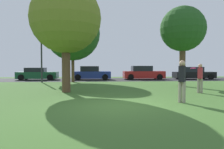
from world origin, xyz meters
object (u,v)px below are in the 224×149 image
(oak_tree_center, at_px, (66,18))
(parked_car_blue, at_px, (91,74))
(oak_tree_left, at_px, (73,33))
(parked_car_green, at_px, (37,74))
(person_thrower, at_px, (200,77))
(maple_tree_near, at_px, (183,29))
(parked_car_red, at_px, (143,73))
(street_lamp_post, at_px, (42,58))
(frisbee_disc, at_px, (193,68))
(parked_car_black, at_px, (193,74))
(person_catcher, at_px, (182,79))

(oak_tree_center, relative_size, parked_car_blue, 1.52)
(oak_tree_left, bearing_deg, parked_car_green, 141.54)
(person_thrower, bearing_deg, maple_tree_near, -151.65)
(parked_car_red, bearing_deg, street_lamp_post, -159.46)
(maple_tree_near, height_order, frisbee_disc, maple_tree_near)
(maple_tree_near, relative_size, parked_car_black, 1.30)
(oak_tree_left, distance_m, parked_car_red, 9.13)
(parked_car_blue, xyz_separation_m, parked_car_black, (11.71, 0.04, -0.04))
(street_lamp_post, bearing_deg, parked_car_blue, 40.16)
(parked_car_black, bearing_deg, parked_car_green, -179.93)
(parked_car_red, xyz_separation_m, parked_car_black, (5.86, -0.06, -0.05))
(maple_tree_near, distance_m, street_lamp_post, 12.45)
(maple_tree_near, relative_size, street_lamp_post, 1.32)
(maple_tree_near, relative_size, parked_car_blue, 1.43)
(maple_tree_near, xyz_separation_m, oak_tree_left, (-8.59, 5.10, 0.37))
(oak_tree_center, bearing_deg, maple_tree_near, 20.16)
(person_thrower, relative_size, person_catcher, 0.94)
(maple_tree_near, xyz_separation_m, parked_car_black, (4.78, 8.44, -3.58))
(street_lamp_post, bearing_deg, person_catcher, -53.88)
(parked_car_red, distance_m, street_lamp_post, 11.12)
(oak_tree_center, xyz_separation_m, parked_car_black, (12.92, 11.43, -3.61))
(street_lamp_post, bearing_deg, oak_tree_left, 9.30)
(frisbee_disc, bearing_deg, parked_car_black, 65.02)
(frisbee_disc, xyz_separation_m, parked_car_black, (6.45, 13.85, -0.77))
(frisbee_disc, bearing_deg, street_lamp_post, 134.04)
(person_catcher, xyz_separation_m, parked_car_green, (-9.90, 15.44, -0.35))
(parked_car_green, bearing_deg, maple_tree_near, -33.38)
(maple_tree_near, height_order, parked_car_green, maple_tree_near)
(person_catcher, bearing_deg, parked_car_green, 69.61)
(street_lamp_post, bearing_deg, parked_car_red, 20.54)
(frisbee_disc, distance_m, parked_car_blue, 14.79)
(person_catcher, xyz_separation_m, street_lamp_post, (-8.50, 11.66, 1.27))
(parked_car_black, bearing_deg, maple_tree_near, -119.53)
(oak_tree_left, bearing_deg, parked_car_blue, 63.25)
(maple_tree_near, bearing_deg, person_thrower, -98.59)
(maple_tree_near, distance_m, frisbee_disc, 6.32)
(parked_car_red, bearing_deg, maple_tree_near, -82.80)
(oak_tree_left, xyz_separation_m, parked_car_green, (-4.19, 3.33, -3.97))
(parked_car_green, bearing_deg, oak_tree_center, -67.88)
(person_catcher, distance_m, parked_car_green, 18.34)
(person_thrower, height_order, frisbee_disc, person_thrower)
(maple_tree_near, height_order, person_catcher, maple_tree_near)
(oak_tree_left, relative_size, frisbee_disc, 19.05)
(maple_tree_near, height_order, parked_car_black, maple_tree_near)
(parked_car_green, bearing_deg, parked_car_blue, -0.17)
(oak_tree_left, height_order, parked_car_blue, oak_tree_left)
(parked_car_red, distance_m, parked_car_black, 5.86)
(street_lamp_post, bearing_deg, frisbee_disc, -45.96)
(person_thrower, distance_m, parked_car_red, 12.50)
(oak_tree_left, height_order, person_thrower, oak_tree_left)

